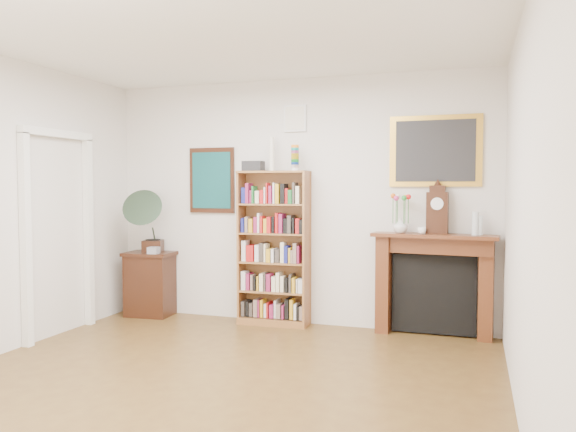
% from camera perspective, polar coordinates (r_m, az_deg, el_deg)
% --- Properties ---
extents(room, '(4.51, 5.01, 2.81)m').
position_cam_1_polar(room, '(4.13, -9.81, 0.52)').
color(room, '#503518').
rests_on(room, ground).
extents(door_casing, '(0.08, 1.02, 2.17)m').
position_cam_1_polar(door_casing, '(6.39, -22.24, -0.03)').
color(door_casing, white).
rests_on(door_casing, left_wall).
extents(teal_poster, '(0.58, 0.04, 0.78)m').
position_cam_1_polar(teal_poster, '(6.81, -7.75, 3.61)').
color(teal_poster, black).
rests_on(teal_poster, back_wall).
extents(small_picture, '(0.26, 0.04, 0.30)m').
position_cam_1_polar(small_picture, '(6.47, 0.72, 9.89)').
color(small_picture, white).
rests_on(small_picture, back_wall).
extents(gilt_painting, '(0.95, 0.04, 0.75)m').
position_cam_1_polar(gilt_painting, '(6.14, 14.72, 6.41)').
color(gilt_painting, gold).
rests_on(gilt_painting, back_wall).
extents(bookshelf, '(0.82, 0.32, 2.02)m').
position_cam_1_polar(bookshelf, '(6.38, -1.49, -2.36)').
color(bookshelf, brown).
rests_on(bookshelf, floor).
extents(side_cabinet, '(0.60, 0.46, 0.78)m').
position_cam_1_polar(side_cabinet, '(7.09, -13.84, -6.70)').
color(side_cabinet, black).
rests_on(side_cabinet, floor).
extents(fireplace, '(1.30, 0.41, 1.08)m').
position_cam_1_polar(fireplace, '(6.13, 14.59, -5.94)').
color(fireplace, '#4D2312').
rests_on(fireplace, floor).
extents(gramophone, '(0.62, 0.69, 0.76)m').
position_cam_1_polar(gramophone, '(6.93, -14.16, -0.14)').
color(gramophone, black).
rests_on(gramophone, side_cabinet).
extents(cd_stack, '(0.14, 0.14, 0.08)m').
position_cam_1_polar(cd_stack, '(6.85, -13.50, -3.42)').
color(cd_stack, '#AAAAB6').
rests_on(cd_stack, side_cabinet).
extents(mantel_clock, '(0.22, 0.14, 0.50)m').
position_cam_1_polar(mantel_clock, '(6.04, 14.93, 0.54)').
color(mantel_clock, black).
rests_on(mantel_clock, fireplace).
extents(flower_vase, '(0.16, 0.16, 0.16)m').
position_cam_1_polar(flower_vase, '(6.04, 11.35, -0.96)').
color(flower_vase, silver).
rests_on(flower_vase, fireplace).
extents(teacup, '(0.11, 0.11, 0.07)m').
position_cam_1_polar(teacup, '(5.98, 13.44, -1.46)').
color(teacup, white).
rests_on(teacup, fireplace).
extents(bottle_left, '(0.07, 0.07, 0.24)m').
position_cam_1_polar(bottle_left, '(5.98, 18.50, -0.71)').
color(bottle_left, silver).
rests_on(bottle_left, fireplace).
extents(bottle_right, '(0.06, 0.06, 0.20)m').
position_cam_1_polar(bottle_right, '(6.00, 18.92, -0.90)').
color(bottle_right, silver).
rests_on(bottle_right, fireplace).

